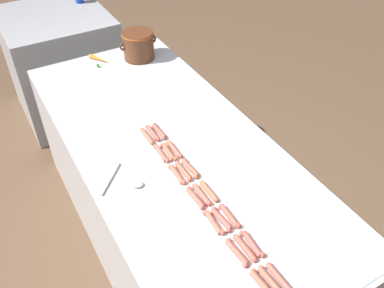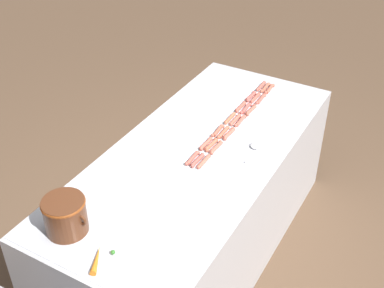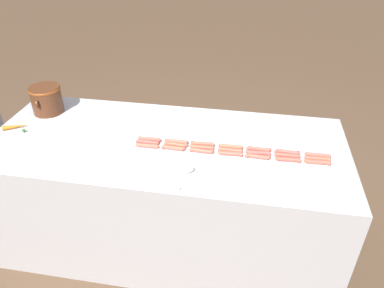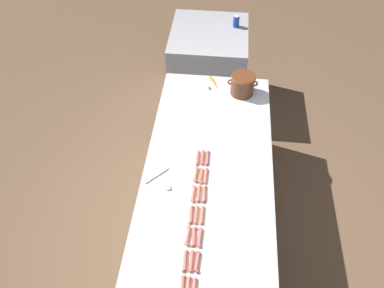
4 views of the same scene
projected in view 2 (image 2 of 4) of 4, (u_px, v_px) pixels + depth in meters
ground_plane at (197, 248)px, 3.60m from camera, size 20.00×20.00×0.00m
griddle_counter at (197, 203)px, 3.35m from camera, size 0.98×2.28×0.86m
hot_dog_0 at (270, 89)px, 3.72m from camera, size 0.03×0.15×0.02m
hot_dog_1 at (261, 99)px, 3.60m from camera, size 0.03×0.15×0.02m
hot_dog_2 at (251, 110)px, 3.48m from camera, size 0.03×0.15×0.02m
hot_dog_3 at (240, 121)px, 3.36m from camera, size 0.03×0.15×0.02m
hot_dog_4 at (229, 134)px, 3.24m from camera, size 0.03×0.15×0.02m
hot_dog_5 at (216, 147)px, 3.12m from camera, size 0.03×0.15×0.02m
hot_dog_6 at (204, 161)px, 3.00m from camera, size 0.02×0.15×0.02m
hot_dog_7 at (265, 88)px, 3.74m from camera, size 0.03×0.15×0.02m
hot_dog_8 at (256, 98)px, 3.62m from camera, size 0.02×0.15×0.02m
hot_dog_9 at (246, 108)px, 3.49m from camera, size 0.03×0.15×0.02m
hot_dog_10 at (235, 120)px, 3.38m from camera, size 0.03×0.15×0.02m
hot_dog_11 at (223, 132)px, 3.25m from camera, size 0.03×0.15×0.02m
hot_dog_12 at (211, 145)px, 3.14m from camera, size 0.03×0.15×0.02m
hot_dog_13 at (198, 160)px, 3.01m from camera, size 0.03×0.15×0.02m
hot_dog_14 at (261, 86)px, 3.76m from camera, size 0.03×0.15×0.02m
hot_dog_15 at (251, 96)px, 3.63m from camera, size 0.03×0.15×0.02m
hot_dog_16 at (241, 107)px, 3.51m from camera, size 0.03×0.15×0.02m
hot_dog_17 at (230, 118)px, 3.39m from camera, size 0.02×0.15×0.02m
hot_dog_18 at (218, 131)px, 3.27m from camera, size 0.03×0.15×0.02m
hot_dog_19 at (206, 144)px, 3.15m from camera, size 0.03×0.15×0.02m
hot_dog_20 at (192, 158)px, 3.03m from camera, size 0.03×0.15×0.02m
bean_pot at (65, 214)px, 2.49m from camera, size 0.27×0.22×0.19m
serving_spoon at (257, 150)px, 3.10m from camera, size 0.21×0.22×0.02m
carrot at (97, 259)px, 2.37m from camera, size 0.11×0.17×0.03m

